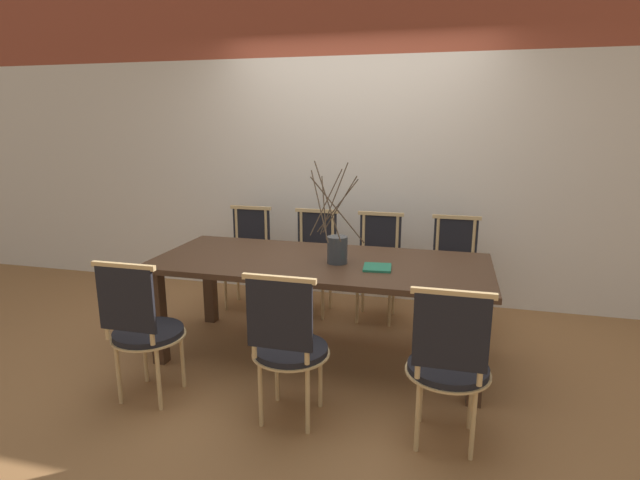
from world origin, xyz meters
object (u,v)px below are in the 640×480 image
dining_table (320,272)px  chair_near_center (448,362)px  chair_far_center (377,264)px  vase_centerpiece (337,247)px  book_stack (377,268)px

dining_table → chair_near_center: (0.92, -0.86, -0.16)m
chair_near_center → chair_far_center: size_ratio=1.00×
vase_centerpiece → book_stack: bearing=-12.9°
book_stack → chair_far_center: bearing=97.8°
book_stack → chair_near_center: bearing=-57.2°
chair_near_center → book_stack: chair_near_center is taller
dining_table → chair_far_center: size_ratio=2.57×
chair_far_center → vase_centerpiece: size_ratio=1.30×
dining_table → book_stack: (0.43, -0.10, 0.10)m
dining_table → vase_centerpiece: vase_centerpiece is taller
book_stack → dining_table: bearing=166.7°
chair_near_center → vase_centerpiece: 1.20m
dining_table → vase_centerpiece: (0.13, -0.03, 0.21)m
chair_near_center → book_stack: size_ratio=4.37×
chair_near_center → chair_far_center: bearing=109.9°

